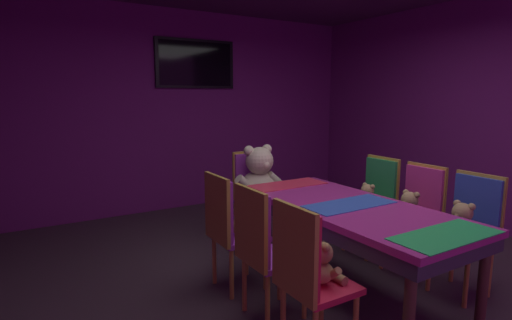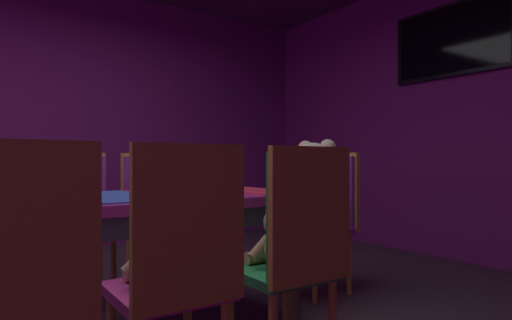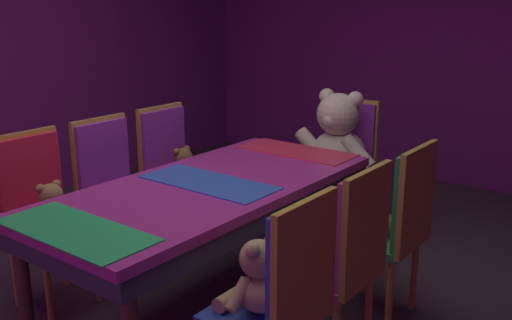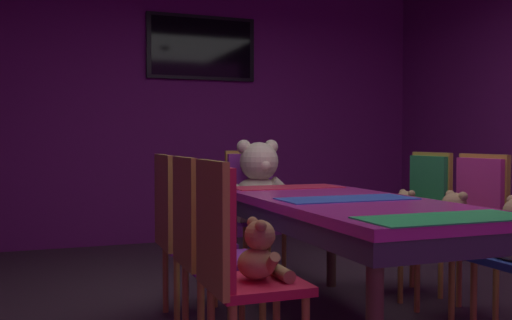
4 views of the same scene
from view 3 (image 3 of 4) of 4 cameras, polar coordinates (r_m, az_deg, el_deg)
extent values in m
plane|color=#3F2D38|center=(3.44, -4.40, -14.08)|extent=(7.90, 7.90, 0.00)
cube|color=#721E72|center=(5.79, 17.34, 11.84)|extent=(5.20, 0.12, 2.80)
cube|color=#B22D8C|center=(3.15, -4.66, -2.68)|extent=(0.90, 2.00, 0.05)
cube|color=#33333F|center=(3.18, -4.63, -3.96)|extent=(0.88, 1.96, 0.10)
cylinder|color=#4C3826|center=(3.77, 9.13, -5.73)|extent=(0.07, 0.07, 0.69)
cylinder|color=#4C3826|center=(4.16, -0.18, -3.49)|extent=(0.07, 0.07, 0.69)
cylinder|color=#4C3826|center=(3.05, -21.77, -11.96)|extent=(0.07, 0.07, 0.69)
cube|color=green|center=(2.61, -17.30, -6.57)|extent=(0.77, 0.32, 0.01)
cube|color=blue|center=(3.14, -4.67, -2.19)|extent=(0.77, 0.32, 0.01)
cube|color=#E52D4C|center=(3.79, 3.94, 0.89)|extent=(0.77, 0.32, 0.01)
cube|color=red|center=(3.47, -19.28, -6.64)|extent=(0.40, 0.40, 0.04)
cube|color=red|center=(3.53, -21.29, -1.81)|extent=(0.05, 0.38, 0.50)
cube|color=gold|center=(3.55, -21.48, -1.75)|extent=(0.03, 0.41, 0.55)
cylinder|color=gold|center=(3.52, -15.28, -10.07)|extent=(0.04, 0.04, 0.42)
cylinder|color=gold|center=(3.36, -19.68, -11.72)|extent=(0.04, 0.04, 0.42)
cylinder|color=gold|center=(3.76, -18.30, -8.62)|extent=(0.04, 0.04, 0.42)
cylinder|color=gold|center=(3.61, -22.52, -10.06)|extent=(0.04, 0.04, 0.42)
ellipsoid|color=#9E7247|center=(3.44, -19.42, -5.18)|extent=(0.17, 0.17, 0.14)
sphere|color=#9E7247|center=(3.38, -19.46, -3.30)|extent=(0.14, 0.14, 0.14)
sphere|color=tan|center=(3.35, -19.01, -3.63)|extent=(0.05, 0.05, 0.05)
sphere|color=#9E7247|center=(3.41, -18.97, -2.24)|extent=(0.05, 0.05, 0.05)
sphere|color=#9E7247|center=(3.36, -20.40, -2.64)|extent=(0.05, 0.05, 0.05)
cylinder|color=#9E7247|center=(3.45, -17.95, -4.74)|extent=(0.05, 0.12, 0.11)
cylinder|color=#9E7247|center=(3.36, -20.30, -5.47)|extent=(0.05, 0.12, 0.11)
cylinder|color=#9E7247|center=(3.39, -17.68, -6.14)|extent=(0.06, 0.13, 0.06)
cylinder|color=#9E7247|center=(3.34, -18.93, -6.55)|extent=(0.06, 0.13, 0.06)
cube|color=purple|center=(3.74, -12.78, -4.51)|extent=(0.40, 0.40, 0.04)
cube|color=purple|center=(3.80, -14.77, -0.07)|extent=(0.05, 0.38, 0.50)
cube|color=gold|center=(3.82, -14.97, -0.02)|extent=(0.03, 0.41, 0.55)
cylinder|color=gold|center=(3.81, -9.15, -7.66)|extent=(0.04, 0.04, 0.42)
cylinder|color=gold|center=(3.62, -12.86, -9.14)|extent=(0.04, 0.04, 0.42)
cylinder|color=gold|center=(4.04, -12.32, -6.50)|extent=(0.04, 0.04, 0.42)
cylinder|color=gold|center=(3.86, -15.95, -7.81)|extent=(0.04, 0.04, 0.42)
cube|color=purple|center=(4.08, -7.17, -2.58)|extent=(0.40, 0.40, 0.04)
cube|color=purple|center=(4.13, -9.08, 1.47)|extent=(0.05, 0.38, 0.50)
cube|color=gold|center=(4.14, -9.29, 1.51)|extent=(0.03, 0.41, 0.55)
cylinder|color=gold|center=(4.16, -3.93, -5.48)|extent=(0.04, 0.04, 0.42)
cylinder|color=gold|center=(3.94, -7.02, -6.77)|extent=(0.04, 0.04, 0.42)
cylinder|color=gold|center=(4.37, -7.10, -4.54)|extent=(0.04, 0.04, 0.42)
cylinder|color=gold|center=(4.16, -10.19, -5.70)|extent=(0.04, 0.04, 0.42)
ellipsoid|color=brown|center=(4.05, -7.21, -1.34)|extent=(0.16, 0.16, 0.13)
sphere|color=brown|center=(4.01, -7.12, 0.24)|extent=(0.13, 0.13, 0.13)
sphere|color=#99663C|center=(3.98, -6.66, 0.00)|extent=(0.05, 0.05, 0.05)
sphere|color=brown|center=(4.04, -6.80, 1.09)|extent=(0.05, 0.05, 0.05)
sphere|color=brown|center=(3.97, -7.79, 0.81)|extent=(0.05, 0.05, 0.05)
cylinder|color=brown|center=(4.08, -6.08, -0.99)|extent=(0.05, 0.12, 0.11)
cylinder|color=brown|center=(3.97, -7.69, -1.51)|extent=(0.05, 0.12, 0.11)
cylinder|color=brown|center=(4.02, -5.67, -2.07)|extent=(0.06, 0.12, 0.06)
cylinder|color=brown|center=(3.96, -6.52, -2.37)|extent=(0.06, 0.12, 0.06)
cube|color=#2D47B2|center=(2.47, 0.59, -15.01)|extent=(0.40, 0.40, 0.04)
cube|color=#2D47B2|center=(2.25, 4.34, -10.44)|extent=(0.05, 0.38, 0.50)
cube|color=gold|center=(2.24, 4.81, -10.58)|extent=(0.03, 0.41, 0.55)
ellipsoid|color=tan|center=(2.42, 0.59, -12.82)|extent=(0.20, 0.20, 0.16)
sphere|color=tan|center=(2.36, 0.26, -9.64)|extent=(0.16, 0.16, 0.16)
sphere|color=tan|center=(2.40, -0.78, -9.57)|extent=(0.06, 0.06, 0.06)
sphere|color=tan|center=(2.28, -0.30, -8.90)|extent=(0.06, 0.06, 0.06)
sphere|color=tan|center=(2.37, 1.48, -7.96)|extent=(0.06, 0.06, 0.06)
cylinder|color=tan|center=(2.36, -1.69, -13.09)|extent=(0.06, 0.14, 0.13)
cylinder|color=tan|center=(2.50, 1.22, -11.38)|extent=(0.06, 0.14, 0.13)
cylinder|color=tan|center=(2.48, -2.62, -13.49)|extent=(0.07, 0.15, 0.07)
cylinder|color=tan|center=(2.55, -1.07, -12.60)|extent=(0.07, 0.15, 0.07)
cube|color=#CC338C|center=(2.84, 6.77, -10.86)|extent=(0.40, 0.40, 0.04)
cube|color=#CC338C|center=(2.65, 10.32, -6.57)|extent=(0.05, 0.38, 0.50)
cube|color=gold|center=(2.64, 10.74, -6.67)|extent=(0.03, 0.41, 0.55)
cylinder|color=gold|center=(3.00, 10.95, -14.43)|extent=(0.04, 0.04, 0.42)
cylinder|color=gold|center=(3.14, 5.60, -12.84)|extent=(0.04, 0.04, 0.42)
cylinder|color=gold|center=(2.90, 2.13, -15.26)|extent=(0.04, 0.04, 0.42)
ellipsoid|color=tan|center=(2.79, 6.84, -8.96)|extent=(0.19, 0.19, 0.15)
sphere|color=tan|center=(2.75, 6.63, -6.28)|extent=(0.15, 0.15, 0.15)
sphere|color=tan|center=(2.78, 5.70, -6.27)|extent=(0.06, 0.06, 0.06)
sphere|color=tan|center=(2.67, 6.34, -5.59)|extent=(0.06, 0.06, 0.06)
sphere|color=tan|center=(2.77, 7.57, -4.91)|extent=(0.06, 0.06, 0.06)
cylinder|color=tan|center=(2.73, 5.11, -9.14)|extent=(0.05, 0.13, 0.13)
cylinder|color=tan|center=(2.88, 7.15, -7.87)|extent=(0.05, 0.13, 0.13)
cylinder|color=tan|center=(2.83, 4.11, -9.64)|extent=(0.06, 0.14, 0.06)
cylinder|color=tan|center=(2.91, 5.21, -8.97)|extent=(0.06, 0.14, 0.06)
cube|color=#268C4C|center=(3.25, 11.81, -7.55)|extent=(0.40, 0.40, 0.04)
cube|color=#268C4C|center=(3.09, 15.08, -3.63)|extent=(0.05, 0.38, 0.50)
cube|color=gold|center=(3.08, 15.45, -3.71)|extent=(0.03, 0.41, 0.55)
cylinder|color=gold|center=(3.42, 15.24, -10.79)|extent=(0.04, 0.04, 0.42)
cylinder|color=gold|center=(3.16, 12.94, -12.96)|extent=(0.04, 0.04, 0.42)
cylinder|color=gold|center=(3.54, 10.40, -9.59)|extent=(0.04, 0.04, 0.42)
cylinder|color=gold|center=(3.28, 7.78, -11.54)|extent=(0.04, 0.04, 0.42)
ellipsoid|color=tan|center=(3.22, 11.90, -6.01)|extent=(0.17, 0.17, 0.13)
sphere|color=tan|center=(3.18, 11.78, -3.93)|extent=(0.13, 0.13, 0.13)
sphere|color=tan|center=(3.20, 11.04, -3.95)|extent=(0.05, 0.05, 0.05)
sphere|color=tan|center=(3.12, 11.67, -3.36)|extent=(0.05, 0.05, 0.05)
sphere|color=tan|center=(3.20, 12.46, -2.89)|extent=(0.05, 0.05, 0.05)
cylinder|color=tan|center=(3.16, 10.68, -6.11)|extent=(0.05, 0.12, 0.11)
cylinder|color=tan|center=(3.30, 12.01, -5.23)|extent=(0.05, 0.12, 0.11)
cylinder|color=tan|center=(3.24, 9.77, -6.59)|extent=(0.06, 0.13, 0.06)
cylinder|color=tan|center=(3.31, 10.49, -6.12)|extent=(0.06, 0.13, 0.06)
cube|color=purple|center=(4.34, 8.03, -1.50)|extent=(0.40, 0.40, 0.04)
cube|color=purple|center=(4.43, 9.32, 2.39)|extent=(0.38, 0.05, 0.50)
cube|color=gold|center=(4.44, 9.45, 2.44)|extent=(0.41, 0.03, 0.55)
cylinder|color=gold|center=(4.48, 10.72, -4.19)|extent=(0.04, 0.04, 0.42)
cylinder|color=gold|center=(4.21, 8.74, -5.38)|extent=(0.04, 0.04, 0.42)
cylinder|color=gold|center=(4.62, 7.18, -3.42)|extent=(0.04, 0.04, 0.42)
cylinder|color=gold|center=(4.36, 5.05, -4.51)|extent=(0.04, 0.04, 0.42)
ellipsoid|color=beige|center=(4.29, 8.13, 0.91)|extent=(0.38, 0.38, 0.31)
sphere|color=beige|center=(4.20, 8.04, 4.45)|extent=(0.31, 0.31, 0.31)
sphere|color=#FFF2C8|center=(4.12, 7.31, 3.93)|extent=(0.11, 0.11, 0.11)
sphere|color=beige|center=(4.16, 9.71, 5.87)|extent=(0.11, 0.11, 0.11)
sphere|color=beige|center=(4.27, 6.98, 6.22)|extent=(0.11, 0.11, 0.11)
cylinder|color=beige|center=(4.13, 9.90, 0.70)|extent=(0.27, 0.11, 0.25)
cylinder|color=beige|center=(4.31, 5.43, 1.48)|extent=(0.27, 0.11, 0.25)
cylinder|color=beige|center=(4.06, 7.58, -1.41)|extent=(0.29, 0.13, 0.13)
cylinder|color=beige|center=(4.16, 5.18, -0.93)|extent=(0.29, 0.13, 0.13)
camera|label=1|loc=(4.29, -54.33, 8.04)|focal=28.12mm
camera|label=2|loc=(1.76, 42.32, -14.63)|focal=30.22mm
camera|label=4|loc=(3.71, -60.62, -2.21)|focal=40.27mm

